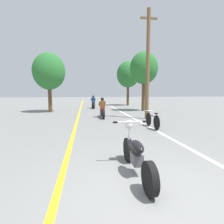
# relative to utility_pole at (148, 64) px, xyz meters

# --- Properties ---
(ground_plane) EXTENTS (120.00, 120.00, 0.00)m
(ground_plane) POSITION_rel_utility_pole_xyz_m (-2.85, -8.34, -3.58)
(ground_plane) COLOR slate
(lane_stripe_center) EXTENTS (0.14, 48.00, 0.01)m
(lane_stripe_center) POSITION_rel_utility_pole_xyz_m (-4.55, 4.43, -3.57)
(lane_stripe_center) COLOR yellow
(lane_stripe_center) RESTS_ON ground
(lane_stripe_edge) EXTENTS (0.14, 48.00, 0.01)m
(lane_stripe_edge) POSITION_rel_utility_pole_xyz_m (-0.83, 4.43, -3.57)
(lane_stripe_edge) COLOR white
(lane_stripe_edge) RESTS_ON ground
(utility_pole) EXTENTS (1.10, 0.24, 6.97)m
(utility_pole) POSITION_rel_utility_pole_xyz_m (0.00, 0.00, 0.00)
(utility_pole) COLOR brown
(utility_pole) RESTS_ON ground
(roadside_tree_right_near) EXTENTS (2.58, 2.33, 5.46)m
(roadside_tree_right_near) POSITION_rel_utility_pole_xyz_m (1.39, 4.80, 0.36)
(roadside_tree_right_near) COLOR #513A23
(roadside_tree_right_near) RESTS_ON ground
(roadside_tree_right_far) EXTENTS (2.96, 2.66, 5.75)m
(roadside_tree_right_far) POSITION_rel_utility_pole_xyz_m (1.56, 11.52, 0.45)
(roadside_tree_right_far) COLOR #513A23
(roadside_tree_right_far) RESTS_ON ground
(roadside_tree_left) EXTENTS (2.75, 2.47, 5.12)m
(roadside_tree_left) POSITION_rel_utility_pole_xyz_m (-7.08, 4.96, -0.06)
(roadside_tree_left) COLOR #513A23
(roadside_tree_left) RESTS_ON ground
(motorcycle_foreground) EXTENTS (0.84, 2.13, 1.08)m
(motorcycle_foreground) POSITION_rel_utility_pole_xyz_m (-2.96, -7.50, -3.14)
(motorcycle_foreground) COLOR black
(motorcycle_foreground) RESTS_ON ground
(motorcycle_rider_lead) EXTENTS (0.50, 2.02, 1.40)m
(motorcycle_rider_lead) POSITION_rel_utility_pole_xyz_m (-2.86, 0.96, -3.04)
(motorcycle_rider_lead) COLOR black
(motorcycle_rider_lead) RESTS_ON ground
(motorcycle_rider_far) EXTENTS (0.50, 2.03, 1.42)m
(motorcycle_rider_far) POSITION_rel_utility_pole_xyz_m (-3.16, 8.04, -3.03)
(motorcycle_rider_far) COLOR black
(motorcycle_rider_far) RESTS_ON ground
(bicycle_parked) EXTENTS (0.44, 1.76, 0.82)m
(bicycle_parked) POSITION_rel_utility_pole_xyz_m (-0.76, -2.91, -3.20)
(bicycle_parked) COLOR black
(bicycle_parked) RESTS_ON ground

